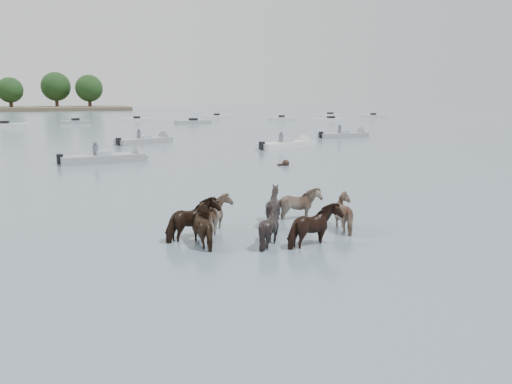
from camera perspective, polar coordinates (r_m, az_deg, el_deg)
name	(u,v)px	position (r m, az deg, el deg)	size (l,w,h in m)	color
ground	(252,252)	(13.82, -0.42, -6.58)	(400.00, 400.00, 0.00)	slate
pony_herd	(266,219)	(15.42, 1.14, -3.03)	(6.43, 4.14, 1.44)	black
swimming_pony	(285,164)	(30.84, 3.20, 3.13)	(0.72, 0.44, 0.44)	black
motorboat_b	(115,158)	(33.72, -15.22, 3.62)	(5.74, 2.47, 1.92)	gray
motorboat_c	(151,140)	(46.41, -11.44, 5.58)	(5.60, 4.03, 1.92)	gray
motorboat_d	(293,144)	(41.84, 4.05, 5.24)	(5.78, 3.69, 1.92)	silver
motorboat_e	(350,135)	(52.70, 10.29, 6.18)	(5.66, 1.90, 1.92)	gray
distant_flotilla	(108,121)	(83.23, -15.96, 7.51)	(102.77, 29.34, 0.93)	silver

